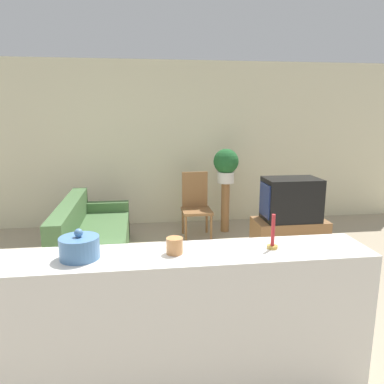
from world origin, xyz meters
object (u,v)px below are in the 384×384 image
wooden_chair (196,203)px  decorative_bowl (80,247)px  couch (92,241)px  potted_plant (226,164)px  television (291,199)px

wooden_chair → decorative_bowl: 3.58m
couch → potted_plant: 2.34m
television → wooden_chair: bearing=137.1°
television → potted_plant: potted_plant is taller
potted_plant → decorative_bowl: 3.85m
television → decorative_bowl: decorative_bowl is taller
television → wooden_chair: television is taller
television → potted_plant: (-0.60, 1.15, 0.31)m
decorative_bowl → wooden_chair: bearing=70.1°
television → potted_plant: bearing=117.5°
couch → television: television is taller
potted_plant → decorative_bowl: (-1.69, -3.46, 0.00)m
wooden_chair → decorative_bowl: bearing=-109.9°
wooden_chair → decorative_bowl: (-1.20, -3.32, 0.58)m
wooden_chair → couch: bearing=-149.7°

